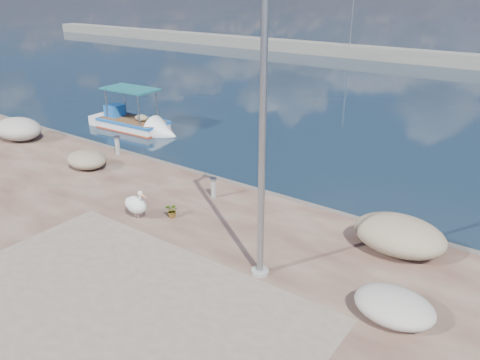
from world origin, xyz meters
name	(u,v)px	position (x,y,z in m)	size (l,w,h in m)	color
ground	(159,267)	(0.00, 0.00, 0.00)	(1400.00, 1400.00, 0.00)	#162635
quay_patch	(90,327)	(1.00, -3.00, 0.50)	(9.00, 7.00, 0.01)	gray
breakwater	(473,61)	(0.00, 40.00, 0.60)	(120.00, 2.20, 7.50)	gray
boat_left	(133,125)	(-10.57, 8.66, 0.20)	(5.37, 1.99, 2.54)	white
pelican	(136,204)	(-1.90, 1.01, 0.98)	(1.05, 0.56, 1.01)	tan
lamp_post	(263,148)	(2.81, 0.78, 3.80)	(0.44, 0.96, 7.00)	gray
bollard_near	(213,187)	(-0.96, 3.60, 0.88)	(0.23, 0.23, 0.70)	gray
bollard_far	(117,144)	(-6.95, 4.60, 0.93)	(0.26, 0.26, 0.79)	gray
potted_plant	(172,210)	(-1.07, 1.71, 0.73)	(0.42, 0.36, 0.47)	#33722D
net_pile_a	(18,129)	(-12.24, 3.30, 1.00)	(2.44, 1.77, 1.00)	#B6B2A9
net_pile_b	(87,160)	(-6.71, 2.84, 0.83)	(1.71, 1.33, 0.66)	tan
net_pile_c	(399,235)	(5.23, 3.84, 0.98)	(2.47, 1.76, 0.97)	tan
net_pile_d	(394,306)	(6.08, 1.01, 0.83)	(1.74, 1.31, 0.65)	#B6B2A9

